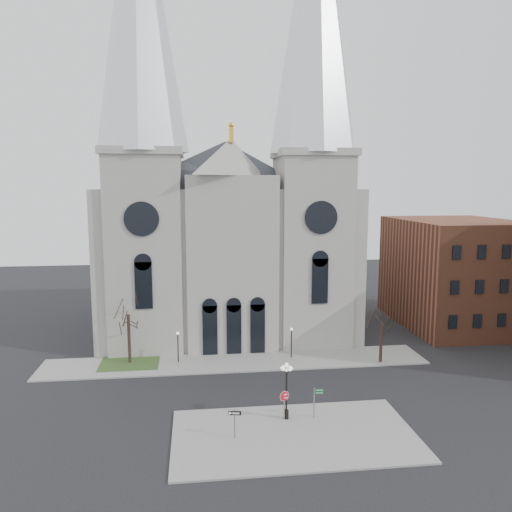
{
  "coord_description": "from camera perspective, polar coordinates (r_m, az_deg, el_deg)",
  "views": [
    {
      "loc": [
        -4.11,
        -39.11,
        18.42
      ],
      "look_at": [
        1.75,
        8.0,
        11.69
      ],
      "focal_mm": 35.0,
      "sensor_mm": 36.0,
      "label": 1
    }
  ],
  "objects": [
    {
      "name": "grass_patch",
      "position": [
        54.73,
        -14.2,
        -11.76
      ],
      "size": [
        6.0,
        5.0,
        0.18
      ],
      "primitive_type": "cube",
      "color": "#334F21",
      "rests_on": "ground"
    },
    {
      "name": "ped_lamp_right",
      "position": [
        54.06,
        4.07,
        -9.27
      ],
      "size": [
        0.32,
        0.32,
        3.26
      ],
      "color": "black",
      "rests_on": "sidewalk_far"
    },
    {
      "name": "stop_sign",
      "position": [
        40.68,
        3.26,
        -15.99
      ],
      "size": [
        0.86,
        0.09,
        2.38
      ],
      "rotation": [
        0.0,
        0.0,
        -0.01
      ],
      "color": "slate",
      "rests_on": "sidewalk_near"
    },
    {
      "name": "tree_left",
      "position": [
        53.14,
        -14.41,
        -6.17
      ],
      "size": [
        3.2,
        3.2,
        7.5
      ],
      "color": "black",
      "rests_on": "ground"
    },
    {
      "name": "ped_lamp_left",
      "position": [
        53.14,
        -8.92,
        -9.66
      ],
      "size": [
        0.32,
        0.32,
        3.26
      ],
      "color": "black",
      "rests_on": "sidewalk_far"
    },
    {
      "name": "bg_building_brick",
      "position": [
        70.91,
        21.79,
        -1.78
      ],
      "size": [
        14.0,
        18.0,
        14.0
      ],
      "primitive_type": "cube",
      "color": "brown",
      "rests_on": "ground"
    },
    {
      "name": "sidewalk_far",
      "position": [
        53.52,
        -2.31,
        -11.99
      ],
      "size": [
        40.0,
        6.0,
        0.14
      ],
      "primitive_type": "cube",
      "color": "gray",
      "rests_on": "ground"
    },
    {
      "name": "one_way_sign",
      "position": [
        38.16,
        -2.46,
        -18.09
      ],
      "size": [
        0.94,
        0.18,
        2.17
      ],
      "rotation": [
        0.0,
        0.0,
        -0.15
      ],
      "color": "slate",
      "rests_on": "sidewalk_near"
    },
    {
      "name": "cathedral",
      "position": [
        62.1,
        -3.33,
        8.11
      ],
      "size": [
        33.0,
        26.66,
        54.0
      ],
      "color": "#A39F98",
      "rests_on": "ground"
    },
    {
      "name": "ground",
      "position": [
        43.42,
        -1.04,
        -17.03
      ],
      "size": [
        160.0,
        160.0,
        0.0
      ],
      "primitive_type": "plane",
      "color": "black",
      "rests_on": "ground"
    },
    {
      "name": "globe_lamp",
      "position": [
        40.38,
        3.51,
        -14.36
      ],
      "size": [
        1.19,
        1.19,
        4.59
      ],
      "rotation": [
        0.0,
        0.0,
        -0.24
      ],
      "color": "black",
      "rests_on": "sidewalk_near"
    },
    {
      "name": "street_name_sign",
      "position": [
        41.33,
        6.78,
        -16.05
      ],
      "size": [
        0.78,
        0.15,
        2.45
      ],
      "rotation": [
        0.0,
        0.0,
        -0.12
      ],
      "color": "slate",
      "rests_on": "sidewalk_near"
    },
    {
      "name": "sidewalk_near",
      "position": [
        39.38,
        4.4,
        -19.73
      ],
      "size": [
        18.0,
        10.0,
        0.14
      ],
      "primitive_type": "cube",
      "color": "gray",
      "rests_on": "ground"
    },
    {
      "name": "tree_right",
      "position": [
        53.61,
        14.18,
        -7.27
      ],
      "size": [
        3.2,
        3.2,
        6.0
      ],
      "color": "black",
      "rests_on": "ground"
    }
  ]
}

